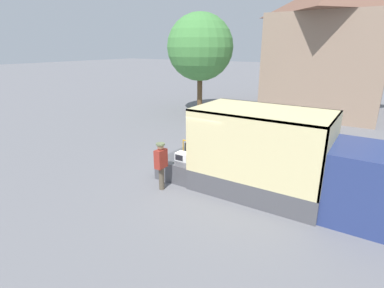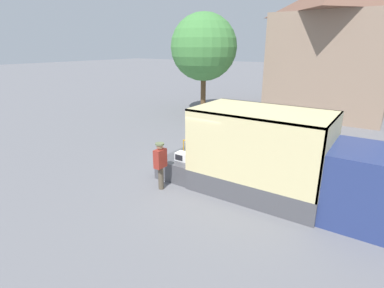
{
  "view_description": "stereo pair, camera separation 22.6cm",
  "coord_description": "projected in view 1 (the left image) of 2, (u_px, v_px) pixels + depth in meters",
  "views": [
    {
      "loc": [
        5.1,
        -8.82,
        4.61
      ],
      "look_at": [
        -0.41,
        -0.2,
        1.25
      ],
      "focal_mm": 28.0,
      "sensor_mm": 36.0,
      "label": 1
    },
    {
      "loc": [
        5.29,
        -8.69,
        4.61
      ],
      "look_at": [
        -0.41,
        -0.2,
        1.25
      ],
      "focal_mm": 28.0,
      "sensor_mm": 36.0,
      "label": 2
    }
  ],
  "objects": [
    {
      "name": "worker_person",
      "position": [
        161.0,
        162.0,
        9.83
      ],
      "size": [
        0.29,
        0.44,
        1.63
      ],
      "color": "brown",
      "rests_on": "ground"
    },
    {
      "name": "portable_generator",
      "position": [
        194.0,
        147.0,
        11.53
      ],
      "size": [
        0.62,
        0.54,
        0.52
      ],
      "color": "black",
      "rests_on": "tailgate_deck"
    },
    {
      "name": "street_tree",
      "position": [
        200.0,
        47.0,
        20.46
      ],
      "size": [
        4.54,
        4.54,
        6.8
      ],
      "color": "brown",
      "rests_on": "ground"
    },
    {
      "name": "microwave",
      "position": [
        183.0,
        156.0,
        10.7
      ],
      "size": [
        0.49,
        0.37,
        0.29
      ],
      "color": "white",
      "rests_on": "tailgate_deck"
    },
    {
      "name": "tailgate_deck",
      "position": [
        188.0,
        164.0,
        11.36
      ],
      "size": [
        1.42,
        2.28,
        0.7
      ],
      "primitive_type": "cube",
      "color": "#4C4C51",
      "rests_on": "ground"
    },
    {
      "name": "box_truck",
      "position": [
        315.0,
        178.0,
        8.88
      ],
      "size": [
        6.42,
        2.4,
        2.75
      ],
      "color": "navy",
      "rests_on": "ground"
    },
    {
      "name": "ground_plane",
      "position": [
        204.0,
        176.0,
        11.11
      ],
      "size": [
        160.0,
        160.0,
        0.0
      ],
      "primitive_type": "plane",
      "color": "slate"
    },
    {
      "name": "house_backdrop",
      "position": [
        330.0,
        47.0,
        20.8
      ],
      "size": [
        7.56,
        8.07,
        8.93
      ],
      "color": "gray",
      "rests_on": "ground"
    }
  ]
}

